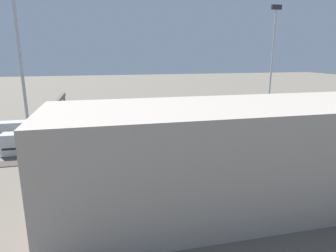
# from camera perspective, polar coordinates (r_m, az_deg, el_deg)

# --- Properties ---
(ground_plane) EXTENTS (400.00, 400.00, 0.00)m
(ground_plane) POSITION_cam_1_polar(r_m,az_deg,el_deg) (62.59, -5.59, -2.44)
(ground_plane) COLOR #60594F
(track_bed_0) EXTENTS (140.00, 2.80, 0.12)m
(track_bed_0) POSITION_cam_1_polar(r_m,az_deg,el_deg) (72.15, -6.68, -0.22)
(track_bed_0) COLOR #4C443D
(track_bed_0) RESTS_ON ground_plane
(track_bed_1) EXTENTS (140.00, 2.80, 0.12)m
(track_bed_1) POSITION_cam_1_polar(r_m,az_deg,el_deg) (67.35, -6.17, -1.23)
(track_bed_1) COLOR #3D3833
(track_bed_1) RESTS_ON ground_plane
(track_bed_2) EXTENTS (140.00, 2.80, 0.12)m
(track_bed_2) POSITION_cam_1_polar(r_m,az_deg,el_deg) (62.57, -5.59, -2.39)
(track_bed_2) COLOR #4C443D
(track_bed_2) RESTS_ON ground_plane
(track_bed_3) EXTENTS (140.00, 2.80, 0.12)m
(track_bed_3) POSITION_cam_1_polar(r_m,az_deg,el_deg) (57.83, -4.91, -3.74)
(track_bed_3) COLOR #4C443D
(track_bed_3) RESTS_ON ground_plane
(track_bed_4) EXTENTS (140.00, 2.80, 0.12)m
(track_bed_4) POSITION_cam_1_polar(r_m,az_deg,el_deg) (53.14, -4.10, -5.34)
(track_bed_4) COLOR #3D3833
(track_bed_4) RESTS_ON ground_plane
(train_on_track_4) EXTENTS (47.20, 3.06, 5.00)m
(train_on_track_4) POSITION_cam_1_polar(r_m,az_deg,el_deg) (67.49, 27.10, -0.43)
(train_on_track_4) COLOR #B7BABF
(train_on_track_4) RESTS_ON ground_plane
(train_on_track_3) EXTENTS (47.20, 3.06, 3.80)m
(train_on_track_3) POSITION_cam_1_polar(r_m,az_deg,el_deg) (57.08, -6.47, -1.98)
(train_on_track_3) COLOR #B7BABF
(train_on_track_3) RESTS_ON ground_plane
(train_on_track_1) EXTENTS (90.60, 3.00, 4.40)m
(train_on_track_1) POSITION_cam_1_polar(r_m,az_deg,el_deg) (67.50, -2.56, 0.65)
(train_on_track_1) COLOR #1E6B9E
(train_on_track_1) RESTS_ON ground_plane
(light_mast_0) EXTENTS (2.80, 0.70, 30.10)m
(light_mast_0) POSITION_cam_1_polar(r_m,az_deg,el_deg) (85.97, 19.89, 14.01)
(light_mast_0) COLOR #9EA0A5
(light_mast_0) RESTS_ON ground_plane
(light_mast_1) EXTENTS (2.80, 0.70, 28.10)m
(light_mast_1) POSITION_cam_1_polar(r_m,az_deg,el_deg) (48.49, -27.09, 12.77)
(light_mast_1) COLOR #9EA0A5
(light_mast_1) RESTS_ON ground_plane
(signal_gantry) EXTENTS (0.70, 25.00, 8.80)m
(signal_gantry) POSITION_cam_1_polar(r_m,az_deg,el_deg) (60.97, -20.86, 3.44)
(signal_gantry) COLOR #4C4742
(signal_gantry) RESTS_ON ground_plane
(maintenance_shed) EXTENTS (53.10, 14.02, 12.13)m
(maintenance_shed) POSITION_cam_1_polar(r_m,az_deg,el_deg) (37.45, 20.50, -4.83)
(maintenance_shed) COLOR #9E9389
(maintenance_shed) RESTS_ON ground_plane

